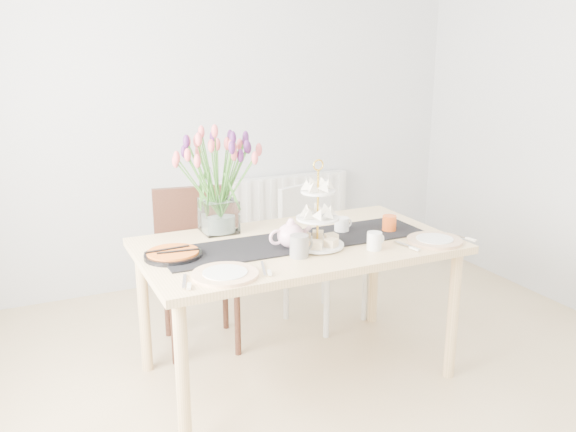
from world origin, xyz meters
name	(u,v)px	position (x,y,z in m)	size (l,w,h in m)	color
room_shell	(385,156)	(0.00, 0.00, 1.30)	(4.50, 4.50, 4.50)	tan
radiator	(276,214)	(0.50, 2.19, 0.45)	(1.20, 0.08, 0.60)	white
dining_table	(297,256)	(-0.06, 0.66, 0.67)	(1.60, 0.90, 0.75)	tan
chair_brown	(197,255)	(-0.42, 1.28, 0.54)	(0.52, 0.52, 0.92)	#331812
chair_white	(317,242)	(0.38, 1.27, 0.51)	(0.54, 0.54, 0.87)	silver
table_runner	(297,241)	(-0.06, 0.66, 0.75)	(1.40, 0.35, 0.01)	black
tulip_vase	(217,166)	(-0.37, 1.00, 1.11)	(0.66, 0.66, 0.56)	silver
cake_stand	(318,226)	(-0.01, 0.55, 0.86)	(0.27, 0.27, 0.39)	gold
teapot	(291,235)	(-0.14, 0.59, 0.82)	(0.22, 0.18, 0.14)	white
cream_jug	(342,225)	(0.23, 0.72, 0.79)	(0.08, 0.08, 0.08)	white
tart_tin	(173,255)	(-0.70, 0.70, 0.77)	(0.27, 0.27, 0.03)	black
mug_grey	(299,246)	(-0.15, 0.46, 0.80)	(0.09, 0.09, 0.11)	gray
mug_white	(374,241)	(0.23, 0.40, 0.79)	(0.07, 0.07, 0.09)	white
mug_orange	(389,224)	(0.47, 0.62, 0.79)	(0.07, 0.07, 0.09)	#F75B1B
plate_left	(225,274)	(-0.56, 0.37, 0.76)	(0.30, 0.30, 0.02)	white
plate_right	(435,240)	(0.58, 0.37, 0.76)	(0.28, 0.28, 0.01)	silver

